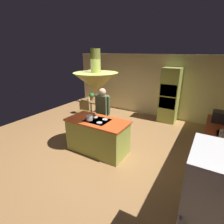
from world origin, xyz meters
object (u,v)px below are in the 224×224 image
chair_facing_island (84,110)px  cooking_pot_on_cooktop (89,118)px  refrigerator (215,224)px  person_at_island (103,111)px  oven_tower (169,96)px  potted_plant_on_table (92,96)px  canister_sugar (222,138)px  canister_flour (222,142)px  cup_on_table (89,99)px  kitchen_island (98,136)px  microwave_on_counter (222,117)px  canister_tea (222,134)px  chair_by_back_wall (102,102)px  dining_table (93,102)px

chair_facing_island → cooking_pot_on_cooktop: size_ratio=4.83×
refrigerator → person_at_island: size_ratio=1.07×
cooking_pot_on_cooktop → chair_facing_island: bearing=134.1°
oven_tower → refrigerator: bearing=-71.0°
potted_plant_on_table → canister_sugar: (4.54, -1.64, 0.08)m
person_at_island → canister_flour: size_ratio=10.81×
canister_sugar → cooking_pot_on_cooktop: canister_sugar is taller
cup_on_table → canister_sugar: 4.85m
kitchen_island → microwave_on_counter: 3.29m
cup_on_table → canister_tea: (4.60, -1.35, 0.22)m
chair_facing_island → cup_on_table: (-0.06, 0.43, 0.30)m
chair_by_back_wall → canister_tea: size_ratio=4.67×
chair_by_back_wall → cooking_pot_on_cooktop: cooking_pot_on_cooktop is taller
person_at_island → canister_tea: (3.13, -0.15, 0.09)m
canister_tea → dining_table: bearing=161.1°
refrigerator → microwave_on_counter: 3.25m
person_at_island → canister_tea: bearing=-2.7°
canister_tea → microwave_on_counter: microwave_on_counter is taller
kitchen_island → microwave_on_counter: bearing=28.5°
microwave_on_counter → canister_flour: bearing=-90.0°
chair_by_back_wall → cup_on_table: chair_by_back_wall is taller
kitchen_island → cup_on_table: size_ratio=18.66×
chair_by_back_wall → canister_sugar: canister_sugar is taller
chair_facing_island → canister_sugar: 4.70m
kitchen_island → canister_sugar: (2.84, 0.36, 0.54)m
oven_tower → canister_flour: (1.74, -3.06, -0.04)m
dining_table → potted_plant_on_table: size_ratio=3.18×
oven_tower → potted_plant_on_table: 3.07m
chair_facing_island → chair_by_back_wall: 1.28m
cup_on_table → refrigerator: bearing=-38.2°
oven_tower → canister_tea: bearing=-57.2°
kitchen_island → cup_on_table: kitchen_island is taller
oven_tower → cooking_pot_on_cooktop: bearing=-110.5°
cup_on_table → cooking_pot_on_cooktop: 2.59m
canister_sugar → cooking_pot_on_cooktop: (-3.00, -0.49, 0.00)m
kitchen_island → person_at_island: bearing=112.6°
canister_tea → potted_plant_on_table: bearing=162.2°
person_at_island → potted_plant_on_table: 1.93m
person_at_island → microwave_on_counter: person_at_island is taller
kitchen_island → potted_plant_on_table: 2.67m
oven_tower → dining_table: 3.05m
chair_facing_island → canister_tea: size_ratio=4.67×
refrigerator → microwave_on_counter: (0.04, 3.24, 0.19)m
oven_tower → person_at_island: bearing=-118.6°
refrigerator → canister_sugar: size_ratio=11.74×
microwave_on_counter → oven_tower: bearing=135.6°
oven_tower → chair_by_back_wall: bearing=-169.8°
oven_tower → refrigerator: size_ratio=1.19×
cooking_pot_on_cooktop → person_at_island: bearing=98.9°
person_at_island → kitchen_island: bearing=-67.4°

